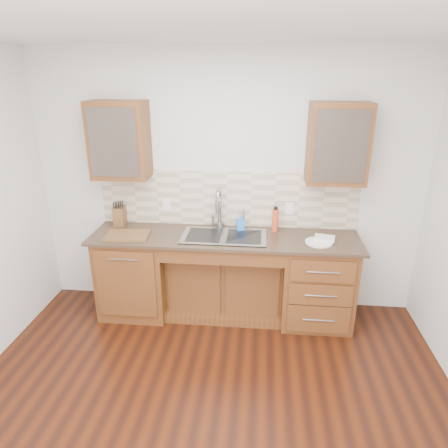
# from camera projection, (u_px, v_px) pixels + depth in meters

# --- Properties ---
(ground) EXTENTS (4.00, 3.50, 0.10)m
(ground) POSITION_uv_depth(u_px,v_px,m) (206.00, 425.00, 3.01)
(ground) COLOR #3E1607
(ceiling) EXTENTS (4.00, 3.50, 0.10)m
(ceiling) POSITION_uv_depth(u_px,v_px,m) (197.00, 8.00, 2.02)
(ceiling) COLOR white
(ceiling) RESTS_ON wall_back
(wall_back) EXTENTS (4.00, 0.10, 2.70)m
(wall_back) POSITION_uv_depth(u_px,v_px,m) (228.00, 184.00, 4.19)
(wall_back) COLOR silver
(wall_back) RESTS_ON ground
(base_cabinet_left) EXTENTS (0.70, 0.62, 0.88)m
(base_cabinet_left) POSITION_uv_depth(u_px,v_px,m) (136.00, 273.00, 4.27)
(base_cabinet_left) COLOR #593014
(base_cabinet_left) RESTS_ON ground
(base_cabinet_center) EXTENTS (1.20, 0.44, 0.70)m
(base_cabinet_center) POSITION_uv_depth(u_px,v_px,m) (225.00, 280.00, 4.29)
(base_cabinet_center) COLOR #593014
(base_cabinet_center) RESTS_ON ground
(base_cabinet_right) EXTENTS (0.70, 0.62, 0.88)m
(base_cabinet_right) POSITION_uv_depth(u_px,v_px,m) (316.00, 281.00, 4.09)
(base_cabinet_right) COLOR #593014
(base_cabinet_right) RESTS_ON ground
(countertop) EXTENTS (2.70, 0.65, 0.03)m
(countertop) POSITION_uv_depth(u_px,v_px,m) (224.00, 238.00, 4.00)
(countertop) COLOR #84705B
(countertop) RESTS_ON base_cabinet_left
(backsplash) EXTENTS (2.70, 0.02, 0.59)m
(backsplash) POSITION_uv_depth(u_px,v_px,m) (227.00, 199.00, 4.19)
(backsplash) COLOR beige
(backsplash) RESTS_ON wall_back
(sink) EXTENTS (0.84, 0.46, 0.19)m
(sink) POSITION_uv_depth(u_px,v_px,m) (224.00, 245.00, 4.01)
(sink) COLOR #9E9EA5
(sink) RESTS_ON countertop
(faucet) EXTENTS (0.04, 0.04, 0.40)m
(faucet) POSITION_uv_depth(u_px,v_px,m) (220.00, 210.00, 4.13)
(faucet) COLOR #999993
(faucet) RESTS_ON countertop
(filter_tap) EXTENTS (0.02, 0.02, 0.24)m
(filter_tap) POSITION_uv_depth(u_px,v_px,m) (244.00, 218.00, 4.15)
(filter_tap) COLOR #999993
(filter_tap) RESTS_ON countertop
(upper_cabinet_left) EXTENTS (0.55, 0.34, 0.75)m
(upper_cabinet_left) POSITION_uv_depth(u_px,v_px,m) (120.00, 140.00, 3.92)
(upper_cabinet_left) COLOR #593014
(upper_cabinet_left) RESTS_ON wall_back
(upper_cabinet_right) EXTENTS (0.55, 0.34, 0.75)m
(upper_cabinet_right) POSITION_uv_depth(u_px,v_px,m) (338.00, 144.00, 3.72)
(upper_cabinet_right) COLOR #593014
(upper_cabinet_right) RESTS_ON wall_back
(outlet_left) EXTENTS (0.08, 0.01, 0.12)m
(outlet_left) POSITION_uv_depth(u_px,v_px,m) (167.00, 205.00, 4.26)
(outlet_left) COLOR white
(outlet_left) RESTS_ON backsplash
(outlet_right) EXTENTS (0.08, 0.01, 0.12)m
(outlet_right) POSITION_uv_depth(u_px,v_px,m) (289.00, 209.00, 4.14)
(outlet_right) COLOR white
(outlet_right) RESTS_ON backsplash
(soap_bottle) EXTENTS (0.09, 0.09, 0.17)m
(soap_bottle) POSITION_uv_depth(u_px,v_px,m) (241.00, 223.00, 4.11)
(soap_bottle) COLOR #287CEF
(soap_bottle) RESTS_ON countertop
(water_bottle) EXTENTS (0.07, 0.07, 0.24)m
(water_bottle) POSITION_uv_depth(u_px,v_px,m) (275.00, 220.00, 4.08)
(water_bottle) COLOR #D64820
(water_bottle) RESTS_ON countertop
(plate) EXTENTS (0.33, 0.33, 0.01)m
(plate) POSITION_uv_depth(u_px,v_px,m) (319.00, 242.00, 3.84)
(plate) COLOR white
(plate) RESTS_ON countertop
(dish_towel) EXTENTS (0.22, 0.18, 0.03)m
(dish_towel) POSITION_uv_depth(u_px,v_px,m) (325.00, 238.00, 3.87)
(dish_towel) COLOR silver
(dish_towel) RESTS_ON plate
(knife_block) EXTENTS (0.11, 0.18, 0.20)m
(knife_block) POSITION_uv_depth(u_px,v_px,m) (120.00, 215.00, 4.29)
(knife_block) COLOR olive
(knife_block) RESTS_ON countertop
(cutting_board) EXTENTS (0.45, 0.34, 0.02)m
(cutting_board) POSITION_uv_depth(u_px,v_px,m) (127.00, 235.00, 4.00)
(cutting_board) COLOR brown
(cutting_board) RESTS_ON countertop
(cup_left_a) EXTENTS (0.15, 0.15, 0.10)m
(cup_left_a) POSITION_uv_depth(u_px,v_px,m) (109.00, 145.00, 3.94)
(cup_left_a) COLOR white
(cup_left_a) RESTS_ON upper_cabinet_left
(cup_left_b) EXTENTS (0.12, 0.12, 0.08)m
(cup_left_b) POSITION_uv_depth(u_px,v_px,m) (126.00, 146.00, 3.93)
(cup_left_b) COLOR white
(cup_left_b) RESTS_ON upper_cabinet_left
(cup_right_a) EXTENTS (0.15, 0.15, 0.10)m
(cup_right_a) POSITION_uv_depth(u_px,v_px,m) (326.00, 149.00, 3.75)
(cup_right_a) COLOR silver
(cup_right_a) RESTS_ON upper_cabinet_right
(cup_right_b) EXTENTS (0.11, 0.11, 0.09)m
(cup_right_b) POSITION_uv_depth(u_px,v_px,m) (352.00, 150.00, 3.73)
(cup_right_b) COLOR white
(cup_right_b) RESTS_ON upper_cabinet_right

